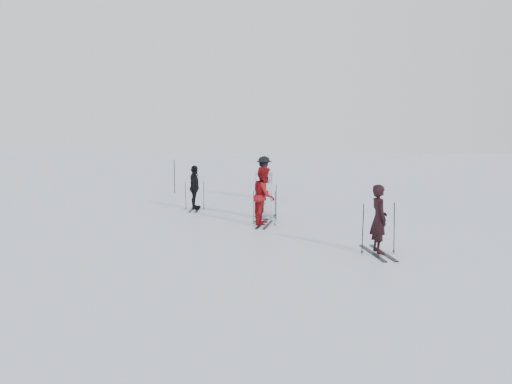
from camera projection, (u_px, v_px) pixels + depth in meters
The scene contains 12 objects.
ground at pixel (254, 225), 16.69m from camera, with size 120.00×120.00×0.00m, color silver.
skier_near_dark at pixel (379, 220), 12.69m from camera, with size 0.64×0.42×1.75m, color black.
skier_red at pixel (264, 196), 16.60m from camera, with size 0.94×0.73×1.94m, color maroon.
skier_grey at pixel (266, 194), 17.85m from camera, with size 0.87×0.57×1.78m, color #AFB3B9.
skier_uphill_left at pixel (195, 188), 19.97m from camera, with size 1.03×0.43×1.75m, color black.
skier_uphill_far at pixel (264, 178), 23.35m from camera, with size 1.27×0.73×1.96m, color black.
skis_near_dark at pixel (379, 228), 12.71m from camera, with size 0.98×1.85×1.35m, color black, non-canonical shape.
skis_red at pixel (264, 208), 16.65m from camera, with size 0.86×1.63×1.19m, color black, non-canonical shape.
skis_grey at pixel (266, 201), 17.87m from camera, with size 0.93×1.75×1.28m, color black, non-canonical shape.
skis_uphill_left at pixel (195, 195), 20.00m from camera, with size 0.86×1.62×1.18m, color black, non-canonical shape.
skis_uphill_far at pixel (264, 185), 23.39m from camera, with size 0.90×1.71×1.25m, color black, non-canonical shape.
piste_marker at pixel (174, 176), 25.38m from camera, with size 0.04×0.04×1.71m, color black.
Camera 1 is at (1.32, -16.39, 3.09)m, focal length 35.00 mm.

